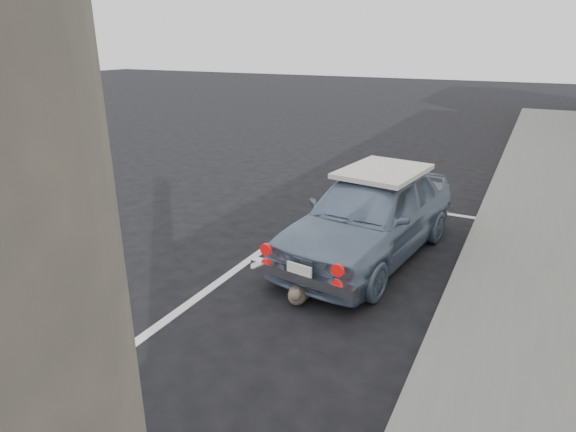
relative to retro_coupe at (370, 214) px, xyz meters
The scene contains 5 objects.
ground 4.23m from the retro_coupe, 97.48° to the right, with size 80.00×80.00×0.00m, color black.
pline_front 2.43m from the retro_coupe, 91.09° to the left, with size 3.00×0.12×0.01m, color silver.
pline_side 1.95m from the retro_coupe, 141.50° to the right, with size 0.12×7.00×0.01m, color silver.
retro_coupe is the anchor object (origin of this frame).
cat 1.83m from the retro_coupe, 99.63° to the right, with size 0.33×0.53×0.29m.
Camera 1 is at (2.47, -2.15, 2.96)m, focal length 30.00 mm.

